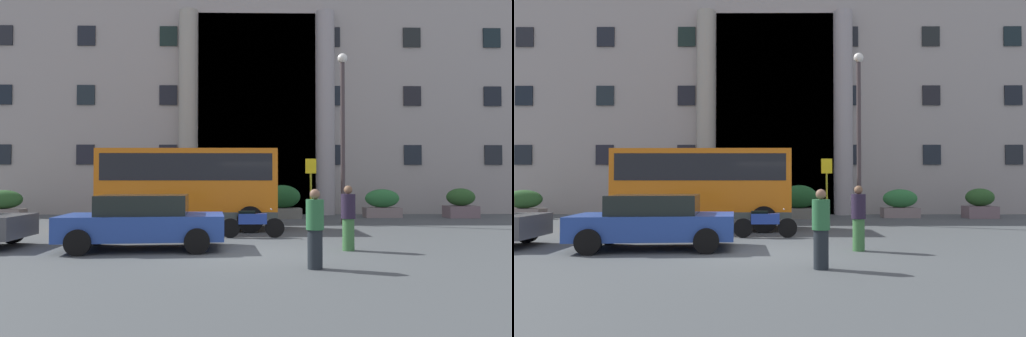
# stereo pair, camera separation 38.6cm
# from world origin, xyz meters

# --- Properties ---
(ground_plane) EXTENTS (80.00, 64.00, 0.12)m
(ground_plane) POSITION_xyz_m (0.00, 0.00, -0.06)
(ground_plane) COLOR #454A4C
(office_building_facade) EXTENTS (32.13, 9.73, 14.16)m
(office_building_facade) POSITION_xyz_m (0.00, 17.46, 7.08)
(office_building_facade) COLOR #9A9590
(office_building_facade) RESTS_ON ground_plane
(orange_minibus) EXTENTS (6.20, 2.57, 2.87)m
(orange_minibus) POSITION_xyz_m (-2.20, 5.50, 1.70)
(orange_minibus) COLOR orange
(orange_minibus) RESTS_ON ground_plane
(bus_stop_sign) EXTENTS (0.44, 0.08, 2.65)m
(bus_stop_sign) POSITION_xyz_m (2.45, 7.62, 1.64)
(bus_stop_sign) COLOR #969B1C
(bus_stop_sign) RESTS_ON ground_plane
(hedge_planter_east) EXTENTS (1.41, 0.96, 1.39)m
(hedge_planter_east) POSITION_xyz_m (10.01, 10.63, 0.67)
(hedge_planter_east) COLOR slate
(hedge_planter_east) RESTS_ON ground_plane
(hedge_planter_west) EXTENTS (1.80, 0.86, 1.33)m
(hedge_planter_west) POSITION_xyz_m (-11.30, 10.19, 0.64)
(hedge_planter_west) COLOR gray
(hedge_planter_west) RESTS_ON ground_plane
(hedge_planter_far_east) EXTENTS (1.72, 0.82, 1.35)m
(hedge_planter_far_east) POSITION_xyz_m (6.33, 10.90, 0.65)
(hedge_planter_far_east) COLOR gray
(hedge_planter_far_east) RESTS_ON ground_plane
(hedge_planter_far_west) EXTENTS (1.77, 0.93, 1.55)m
(hedge_planter_far_west) POSITION_xyz_m (1.49, 10.42, 0.75)
(hedge_planter_far_west) COLOR slate
(hedge_planter_far_west) RESTS_ON ground_plane
(parked_sedan_second) EXTENTS (4.20, 2.32, 1.39)m
(parked_sedan_second) POSITION_xyz_m (-2.80, 0.67, 0.72)
(parked_sedan_second) COLOR #234294
(parked_sedan_second) RESTS_ON ground_plane
(motorcycle_far_end) EXTENTS (1.97, 0.55, 0.89)m
(motorcycle_far_end) POSITION_xyz_m (-0.02, 3.04, 0.46)
(motorcycle_far_end) COLOR black
(motorcycle_far_end) RESTS_ON ground_plane
(pedestrian_man_red_shirt) EXTENTS (0.36, 0.36, 1.59)m
(pedestrian_man_red_shirt) POSITION_xyz_m (1.21, -2.06, 0.80)
(pedestrian_man_red_shirt) COLOR black
(pedestrian_man_red_shirt) RESTS_ON ground_plane
(pedestrian_woman_with_bag) EXTENTS (0.36, 0.36, 1.63)m
(pedestrian_woman_with_bag) POSITION_xyz_m (2.40, 0.34, 0.82)
(pedestrian_woman_with_bag) COLOR #366836
(pedestrian_woman_with_bag) RESTS_ON ground_plane
(lamppost_plaza_centre) EXTENTS (0.40, 0.40, 6.99)m
(lamppost_plaza_centre) POSITION_xyz_m (3.76, 7.58, 4.11)
(lamppost_plaza_centre) COLOR #3D3435
(lamppost_plaza_centre) RESTS_ON ground_plane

